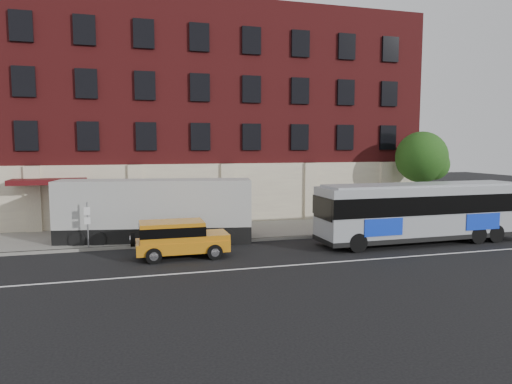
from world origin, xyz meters
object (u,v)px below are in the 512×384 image
object	(u,v)px
street_tree	(422,159)
city_bus	(422,210)
yellow_suv	(178,237)
shipping_container	(155,212)
sign_pole	(88,222)

from	to	relation	value
street_tree	city_bus	distance (m)	8.12
city_bus	yellow_suv	world-z (taller)	city_bus
shipping_container	yellow_suv	bearing A→B (deg)	-77.67
sign_pole	city_bus	distance (m)	17.91
sign_pole	street_tree	xyz separation A→B (m)	(22.04, 3.34, 2.96)
street_tree	yellow_suv	world-z (taller)	street_tree
street_tree	yellow_suv	bearing A→B (deg)	-160.96
yellow_suv	city_bus	bearing A→B (deg)	-0.83
sign_pole	shipping_container	distance (m)	3.61
shipping_container	city_bus	bearing A→B (deg)	-15.64
city_bus	yellow_suv	distance (m)	13.40
sign_pole	yellow_suv	world-z (taller)	sign_pole
city_bus	yellow_suv	bearing A→B (deg)	179.17
shipping_container	sign_pole	bearing A→B (deg)	-164.00
yellow_suv	sign_pole	bearing A→B (deg)	146.91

